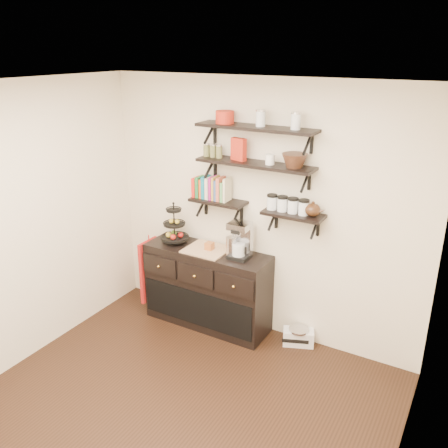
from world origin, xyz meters
The scene contains 23 objects.
floor centered at (0.00, 0.00, 0.00)m, with size 3.50×3.50×0.00m, color black.
ceiling centered at (0.00, 0.00, 2.70)m, with size 3.50×3.50×0.02m, color white.
back_wall centered at (0.00, 1.75, 1.35)m, with size 3.50×0.02×2.70m, color silver.
left_wall centered at (-1.75, 0.00, 1.35)m, with size 0.02×3.50×2.70m, color silver.
right_wall centered at (1.75, 0.00, 1.35)m, with size 0.02×3.50×2.70m, color silver.
shelf_top centered at (0.00, 1.62, 2.23)m, with size 1.20×0.27×0.23m.
shelf_mid centered at (0.00, 1.62, 1.88)m, with size 1.20×0.27×0.23m.
shelf_low_left centered at (-0.42, 1.63, 1.43)m, with size 0.60×0.25×0.23m.
shelf_low_right centered at (0.42, 1.63, 1.43)m, with size 0.60×0.25×0.23m.
cookbooks centered at (-0.49, 1.63, 1.57)m, with size 0.40×0.15×0.26m.
glass_canisters centered at (0.36, 1.63, 1.51)m, with size 0.43×0.10×0.13m.
sideboard centered at (-0.50, 1.51, 0.45)m, with size 1.40×0.50×0.92m.
fruit_stand centered at (-0.92, 1.52, 1.06)m, with size 0.31×0.31×0.45m.
candle centered at (-0.47, 1.51, 0.96)m, with size 0.08×0.08×0.08m, color #9D5424.
coffee_maker centered at (-0.10, 1.54, 1.09)m, with size 0.22×0.21×0.39m.
thermal_carafe centered at (-0.19, 1.49, 1.01)m, with size 0.11×0.11×0.22m, color silver.
apron centered at (-1.23, 1.41, 0.53)m, with size 0.04×0.32×0.74m, color maroon.
radio centered at (0.55, 1.63, 0.09)m, with size 0.35×0.28×0.19m.
recipe_box centered at (-0.18, 1.61, 2.01)m, with size 0.16×0.06×0.22m, color #A92413.
walnut_bowl centered at (0.41, 1.61, 1.96)m, with size 0.24×0.24×0.13m, color black, non-canonical shape.
ramekins centered at (0.16, 1.61, 1.95)m, with size 0.09×0.09×0.10m, color white.
teapot centered at (0.61, 1.63, 1.52)m, with size 0.20×0.15×0.15m, color #371F10, non-canonical shape.
red_pot centered at (-0.34, 1.61, 2.31)m, with size 0.18×0.18×0.12m, color #A92413.
Camera 1 is at (1.98, -2.44, 2.96)m, focal length 38.00 mm.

